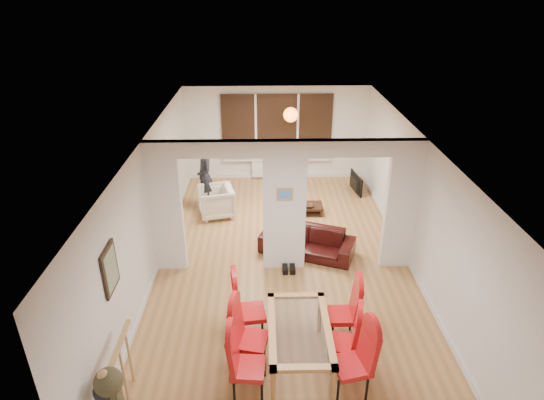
{
  "coord_description": "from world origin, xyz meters",
  "views": [
    {
      "loc": [
        -0.4,
        -7.54,
        5.11
      ],
      "look_at": [
        -0.22,
        0.6,
        1.15
      ],
      "focal_mm": 30.0,
      "sensor_mm": 36.0,
      "label": 1
    }
  ],
  "objects_px": {
    "dining_chair_rb": "(344,340)",
    "bowl": "(309,206)",
    "person": "(205,177)",
    "coffee_table": "(302,209)",
    "armchair": "(216,202)",
    "dining_table": "(299,347)",
    "bottle": "(301,201)",
    "dining_chair_lb": "(251,336)",
    "dining_chair_ra": "(352,361)",
    "sofa": "(307,241)",
    "dining_chair_lc": "(250,308)",
    "dining_chair_rc": "(343,311)",
    "television": "(353,183)",
    "dining_chair_la": "(248,363)"
  },
  "relations": [
    {
      "from": "bowl",
      "to": "dining_chair_ra",
      "type": "bearing_deg",
      "value": -89.45
    },
    {
      "from": "dining_chair_lb",
      "to": "dining_chair_la",
      "type": "bearing_deg",
      "value": -80.88
    },
    {
      "from": "dining_chair_lb",
      "to": "bowl",
      "type": "xyz_separation_m",
      "value": [
        1.3,
        4.73,
        -0.32
      ]
    },
    {
      "from": "person",
      "to": "coffee_table",
      "type": "relative_size",
      "value": 1.71
    },
    {
      "from": "dining_chair_rc",
      "to": "bottle",
      "type": "xyz_separation_m",
      "value": [
        -0.32,
        4.21,
        -0.18
      ]
    },
    {
      "from": "dining_table",
      "to": "bottle",
      "type": "distance_m",
      "value": 4.79
    },
    {
      "from": "bottle",
      "to": "dining_chair_la",
      "type": "bearing_deg",
      "value": -102.03
    },
    {
      "from": "dining_chair_lb",
      "to": "coffee_table",
      "type": "relative_size",
      "value": 1.19
    },
    {
      "from": "dining_chair_lc",
      "to": "bowl",
      "type": "height_order",
      "value": "dining_chair_lc"
    },
    {
      "from": "bowl",
      "to": "dining_chair_rb",
      "type": "bearing_deg",
      "value": -89.72
    },
    {
      "from": "television",
      "to": "bottle",
      "type": "height_order",
      "value": "television"
    },
    {
      "from": "dining_chair_rc",
      "to": "television",
      "type": "distance_m",
      "value": 5.63
    },
    {
      "from": "bowl",
      "to": "armchair",
      "type": "bearing_deg",
      "value": 178.8
    },
    {
      "from": "dining_chair_rb",
      "to": "person",
      "type": "bearing_deg",
      "value": 128.73
    },
    {
      "from": "dining_chair_lc",
      "to": "sofa",
      "type": "distance_m",
      "value": 2.7
    },
    {
      "from": "dining_chair_la",
      "to": "dining_chair_ra",
      "type": "distance_m",
      "value": 1.38
    },
    {
      "from": "dining_chair_la",
      "to": "dining_chair_lb",
      "type": "height_order",
      "value": "dining_chair_lb"
    },
    {
      "from": "dining_chair_ra",
      "to": "dining_chair_rb",
      "type": "bearing_deg",
      "value": 79.94
    },
    {
      "from": "dining_chair_la",
      "to": "bowl",
      "type": "height_order",
      "value": "dining_chair_la"
    },
    {
      "from": "dining_table",
      "to": "person",
      "type": "relative_size",
      "value": 0.94
    },
    {
      "from": "dining_chair_lc",
      "to": "coffee_table",
      "type": "xyz_separation_m",
      "value": [
        1.17,
        4.23,
        -0.46
      ]
    },
    {
      "from": "person",
      "to": "coffee_table",
      "type": "distance_m",
      "value": 2.48
    },
    {
      "from": "dining_chair_lb",
      "to": "dining_table",
      "type": "bearing_deg",
      "value": 12.17
    },
    {
      "from": "person",
      "to": "bowl",
      "type": "height_order",
      "value": "person"
    },
    {
      "from": "dining_chair_rc",
      "to": "armchair",
      "type": "height_order",
      "value": "dining_chair_rc"
    },
    {
      "from": "dining_chair_ra",
      "to": "person",
      "type": "xyz_separation_m",
      "value": [
        -2.55,
        5.72,
        0.25
      ]
    },
    {
      "from": "dining_chair_ra",
      "to": "bottle",
      "type": "height_order",
      "value": "dining_chair_ra"
    },
    {
      "from": "dining_chair_rc",
      "to": "television",
      "type": "relative_size",
      "value": 1.24
    },
    {
      "from": "television",
      "to": "coffee_table",
      "type": "height_order",
      "value": "television"
    },
    {
      "from": "sofa",
      "to": "bowl",
      "type": "xyz_separation_m",
      "value": [
        0.21,
        1.68,
        -0.03
      ]
    },
    {
      "from": "armchair",
      "to": "person",
      "type": "xyz_separation_m",
      "value": [
        -0.28,
        0.45,
        0.46
      ]
    },
    {
      "from": "sofa",
      "to": "bottle",
      "type": "relative_size",
      "value": 7.21
    },
    {
      "from": "dining_chair_la",
      "to": "dining_chair_lb",
      "type": "bearing_deg",
      "value": 91.01
    },
    {
      "from": "armchair",
      "to": "television",
      "type": "distance_m",
      "value": 3.74
    },
    {
      "from": "armchair",
      "to": "person",
      "type": "relative_size",
      "value": 0.49
    },
    {
      "from": "dining_table",
      "to": "dining_chair_rb",
      "type": "relative_size",
      "value": 1.53
    },
    {
      "from": "person",
      "to": "television",
      "type": "height_order",
      "value": "person"
    },
    {
      "from": "bowl",
      "to": "bottle",
      "type": "bearing_deg",
      "value": 169.49
    },
    {
      "from": "bottle",
      "to": "bowl",
      "type": "xyz_separation_m",
      "value": [
        0.21,
        -0.04,
        -0.11
      ]
    },
    {
      "from": "bowl",
      "to": "dining_chair_lb",
      "type": "bearing_deg",
      "value": -105.32
    },
    {
      "from": "dining_chair_rb",
      "to": "bowl",
      "type": "distance_m",
      "value": 4.77
    },
    {
      "from": "person",
      "to": "armchair",
      "type": "bearing_deg",
      "value": 10.75
    },
    {
      "from": "dining_chair_lc",
      "to": "dining_chair_rc",
      "type": "distance_m",
      "value": 1.43
    },
    {
      "from": "dining_chair_la",
      "to": "coffee_table",
      "type": "relative_size",
      "value": 1.15
    },
    {
      "from": "dining_chair_rb",
      "to": "dining_chair_la",
      "type": "bearing_deg",
      "value": -148.14
    },
    {
      "from": "dining_chair_lb",
      "to": "sofa",
      "type": "height_order",
      "value": "dining_chair_lb"
    },
    {
      "from": "bowl",
      "to": "dining_chair_lc",
      "type": "bearing_deg",
      "value": -107.8
    },
    {
      "from": "dining_chair_rb",
      "to": "coffee_table",
      "type": "xyz_separation_m",
      "value": [
        -0.17,
        4.87,
        -0.4
      ]
    },
    {
      "from": "dining_chair_la",
      "to": "dining_chair_lb",
      "type": "distance_m",
      "value": 0.49
    },
    {
      "from": "dining_chair_rb",
      "to": "bowl",
      "type": "relative_size",
      "value": 4.69
    }
  ]
}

